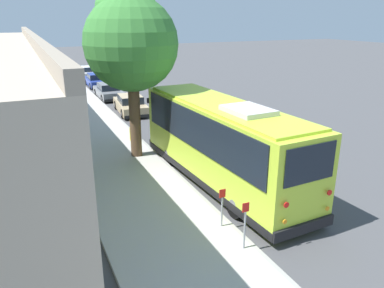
# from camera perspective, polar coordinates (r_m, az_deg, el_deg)

# --- Properties ---
(ground_plane) EXTENTS (160.00, 160.00, 0.00)m
(ground_plane) POSITION_cam_1_polar(r_m,az_deg,el_deg) (14.97, 8.70, -7.25)
(ground_plane) COLOR #474749
(sidewalk_slab) EXTENTS (80.00, 3.95, 0.15)m
(sidewalk_slab) POSITION_cam_1_polar(r_m,az_deg,el_deg) (13.35, -6.23, -10.19)
(sidewalk_slab) COLOR #B2AFA8
(sidewalk_slab) RESTS_ON ground
(curb_strip) EXTENTS (80.00, 0.14, 0.15)m
(curb_strip) POSITION_cam_1_polar(r_m,az_deg,el_deg) (14.03, 1.79, -8.55)
(curb_strip) COLOR #9D9A94
(curb_strip) RESTS_ON ground
(shuttle_bus) EXTENTS (9.94, 3.06, 3.53)m
(shuttle_bus) POSITION_cam_1_polar(r_m,az_deg,el_deg) (15.01, 4.44, 0.77)
(shuttle_bus) COLOR #BCDB38
(shuttle_bus) RESTS_ON ground
(parked_sedan_tan) EXTENTS (4.65, 2.09, 1.29)m
(parked_sedan_tan) POSITION_cam_1_polar(r_m,az_deg,el_deg) (27.07, -9.37, 5.96)
(parked_sedan_tan) COLOR tan
(parked_sedan_tan) RESTS_ON ground
(parked_sedan_gray) EXTENTS (4.49, 1.77, 1.27)m
(parked_sedan_gray) POSITION_cam_1_polar(r_m,az_deg,el_deg) (32.45, -12.65, 7.86)
(parked_sedan_gray) COLOR slate
(parked_sedan_gray) RESTS_ON ground
(parked_sedan_blue) EXTENTS (4.50, 1.77, 1.28)m
(parked_sedan_blue) POSITION_cam_1_polar(r_m,az_deg,el_deg) (38.25, -14.40, 9.35)
(parked_sedan_blue) COLOR navy
(parked_sedan_blue) RESTS_ON ground
(parked_sedan_white) EXTENTS (4.32, 1.86, 1.33)m
(parked_sedan_white) POSITION_cam_1_polar(r_m,az_deg,el_deg) (43.61, -16.03, 10.36)
(parked_sedan_white) COLOR silver
(parked_sedan_white) RESTS_ON ground
(street_tree) EXTENTS (4.21, 4.21, 7.98)m
(street_tree) POSITION_cam_1_polar(r_m,az_deg,el_deg) (17.36, -9.40, 15.71)
(street_tree) COLOR brown
(street_tree) RESTS_ON sidewalk_slab
(sign_post_near) EXTENTS (0.06, 0.22, 1.46)m
(sign_post_near) POSITION_cam_1_polar(r_m,az_deg,el_deg) (10.99, 8.05, -12.15)
(sign_post_near) COLOR gray
(sign_post_near) RESTS_ON sidewalk_slab
(sign_post_far) EXTENTS (0.06, 0.22, 1.30)m
(sign_post_far) POSITION_cam_1_polar(r_m,az_deg,el_deg) (12.02, 4.59, -9.59)
(sign_post_far) COLOR gray
(sign_post_far) RESTS_ON sidewalk_slab
(fire_hydrant) EXTENTS (0.22, 0.22, 0.81)m
(fire_hydrant) POSITION_cam_1_polar(r_m,az_deg,el_deg) (20.46, -9.18, 1.63)
(fire_hydrant) COLOR gold
(fire_hydrant) RESTS_ON sidewalk_slab
(lane_stripe_mid) EXTENTS (2.40, 0.14, 0.01)m
(lane_stripe_mid) POSITION_cam_1_polar(r_m,az_deg,el_deg) (16.71, 15.46, -4.86)
(lane_stripe_mid) COLOR silver
(lane_stripe_mid) RESTS_ON ground
(lane_stripe_ahead) EXTENTS (2.40, 0.14, 0.01)m
(lane_stripe_ahead) POSITION_cam_1_polar(r_m,az_deg,el_deg) (21.30, 5.22, 0.94)
(lane_stripe_ahead) COLOR silver
(lane_stripe_ahead) RESTS_ON ground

